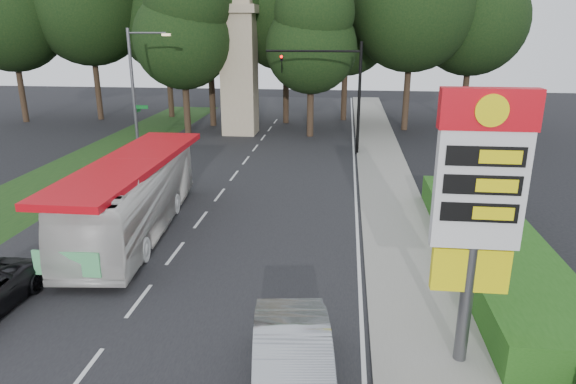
# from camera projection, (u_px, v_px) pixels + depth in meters

# --- Properties ---
(road_surface) EXTENTS (14.00, 80.00, 0.02)m
(road_surface) POSITION_uv_depth(u_px,v_px,m) (207.00, 212.00, 23.39)
(road_surface) COLOR black
(road_surface) RESTS_ON ground
(sidewalk_right) EXTENTS (3.00, 80.00, 0.12)m
(sidewalk_right) POSITION_uv_depth(u_px,v_px,m) (396.00, 218.00, 22.48)
(sidewalk_right) COLOR gray
(sidewalk_right) RESTS_ON ground
(grass_verge_left) EXTENTS (5.00, 50.00, 0.02)m
(grass_verge_left) POSITION_uv_depth(u_px,v_px,m) (75.00, 171.00, 30.06)
(grass_verge_left) COLOR #193814
(grass_verge_left) RESTS_ON ground
(hedge) EXTENTS (3.00, 14.00, 1.20)m
(hedge) POSITION_uv_depth(u_px,v_px,m) (492.00, 248.00, 18.22)
(hedge) COLOR #215316
(hedge) RESTS_ON ground
(gas_station_pylon) EXTENTS (2.10, 0.45, 6.85)m
(gas_station_pylon) POSITION_uv_depth(u_px,v_px,m) (479.00, 195.00, 11.59)
(gas_station_pylon) COLOR #59595E
(gas_station_pylon) RESTS_ON ground
(traffic_signal_mast) EXTENTS (6.10, 0.35, 7.20)m
(traffic_signal_mast) POSITION_uv_depth(u_px,v_px,m) (339.00, 82.00, 32.70)
(traffic_signal_mast) COLOR black
(traffic_signal_mast) RESTS_ON ground
(streetlight_signs) EXTENTS (2.75, 0.98, 8.00)m
(streetlight_signs) POSITION_uv_depth(u_px,v_px,m) (136.00, 87.00, 32.22)
(streetlight_signs) COLOR #59595E
(streetlight_signs) RESTS_ON ground
(monument) EXTENTS (3.00, 3.00, 10.05)m
(monument) POSITION_uv_depth(u_px,v_px,m) (239.00, 67.00, 39.05)
(monument) COLOR tan
(monument) RESTS_ON ground
(tree_west_near) EXTENTS (8.40, 8.40, 16.50)m
(tree_west_near) POSITION_uv_depth(u_px,v_px,m) (164.00, 3.00, 44.99)
(tree_west_near) COLOR #2D2116
(tree_west_near) RESTS_ON ground
(tree_east_near) EXTENTS (8.12, 8.12, 15.95)m
(tree_east_near) POSITION_uv_depth(u_px,v_px,m) (347.00, 6.00, 43.41)
(tree_east_near) COLOR #2D2116
(tree_east_near) RESTS_ON ground
(tree_monument_left) EXTENTS (7.28, 7.28, 14.30)m
(tree_monument_left) POSITION_uv_depth(u_px,v_px,m) (181.00, 18.00, 37.42)
(tree_monument_left) COLOR #2D2116
(tree_monument_left) RESTS_ON ground
(tree_monument_right) EXTENTS (6.72, 6.72, 13.20)m
(tree_monument_right) POSITION_uv_depth(u_px,v_px,m) (311.00, 27.00, 37.10)
(tree_monument_right) COLOR #2D2116
(tree_monument_right) RESTS_ON ground
(transit_bus) EXTENTS (3.58, 11.12, 3.04)m
(transit_bus) POSITION_uv_depth(u_px,v_px,m) (134.00, 196.00, 20.78)
(transit_bus) COLOR white
(transit_bus) RESTS_ON ground
(sedan_silver) EXTENTS (2.44, 5.23, 1.66)m
(sedan_silver) POSITION_uv_depth(u_px,v_px,m) (292.00, 368.00, 11.44)
(sedan_silver) COLOR #A0A4A8
(sedan_silver) RESTS_ON ground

